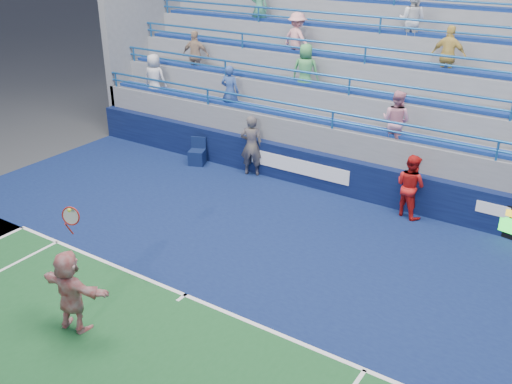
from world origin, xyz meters
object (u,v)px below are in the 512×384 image
Objects in this scene: judge_chair at (197,156)px; tennis_player at (71,291)px; line_judge at (252,146)px; ball_girl at (410,186)px.

judge_chair is 0.32× the size of tennis_player.
judge_chair is at bearing 112.90° from tennis_player.
judge_chair is 2.09m from line_judge.
line_judge reaches higher than ball_girl.
tennis_player is 8.98m from ball_girl.
tennis_player is at bearing -67.10° from judge_chair.
tennis_player reaches higher than line_judge.
line_judge is at bearing 7.68° from judge_chair.
tennis_player is at bearing 77.08° from line_judge.
line_judge is at bearing 21.55° from ball_girl.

